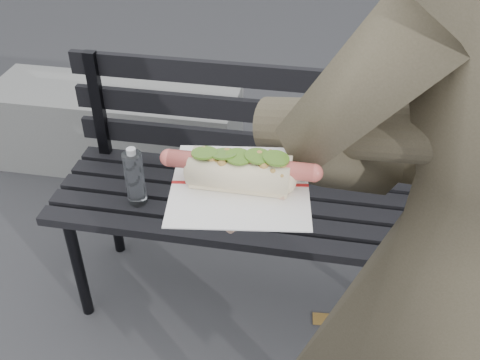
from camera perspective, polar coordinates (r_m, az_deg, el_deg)
name	(u,v)px	position (r m, az deg, el deg)	size (l,w,h in m)	color
park_bench	(276,180)	(1.89, 3.72, -0.03)	(1.50, 0.44, 0.88)	black
concrete_block	(117,127)	(2.86, -12.36, 5.27)	(1.20, 0.40, 0.40)	slate
person	(465,285)	(1.06, 21.92, -9.86)	(0.68, 0.44, 1.85)	#47412F
held_hotdog	(378,145)	(0.81, 13.89, 3.45)	(0.62, 0.32, 0.20)	#47412F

